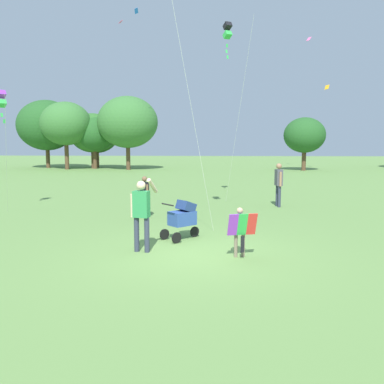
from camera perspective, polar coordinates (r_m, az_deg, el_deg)
name	(u,v)px	position (r m, az deg, el deg)	size (l,w,h in m)	color
ground_plane	(192,253)	(9.76, -0.03, -8.26)	(120.00, 120.00, 0.00)	#668E47
treeline_distant	(170,127)	(38.04, -3.00, 8.77)	(39.83, 6.84, 6.35)	brown
child_with_butterfly_kite	(240,228)	(9.34, 6.51, -4.79)	(0.66, 0.44, 1.11)	#7F705B
person_adult_flyer	(141,209)	(9.75, -6.83, -2.33)	(0.60, 0.50, 1.73)	#33384C
stroller	(183,216)	(10.98, -1.25, -3.29)	(1.00, 0.95, 1.03)	black
kite_orange_delta	(228,32)	(18.16, 4.83, 20.72)	(1.02, 3.08, 7.28)	black
kite_green_novelty	(2,100)	(16.62, -24.29, 11.28)	(1.86, 3.25, 4.33)	purple
distant_kites_cluster	(245,46)	(36.03, 7.12, 18.97)	(17.26, 7.31, 5.29)	blue
person_red_shirt	(279,181)	(16.65, 11.60, 1.43)	(0.28, 0.54, 1.68)	#33384C
person_sitting_far	(145,193)	(14.08, -6.40, -0.19)	(0.33, 0.37, 1.39)	#33384C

